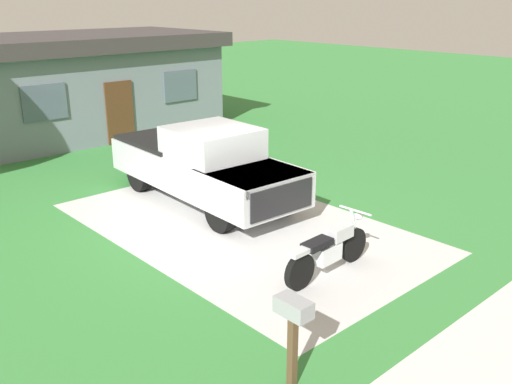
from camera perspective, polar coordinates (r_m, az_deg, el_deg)
name	(u,v)px	position (r m, az deg, el deg)	size (l,w,h in m)	color
ground_plane	(241,227)	(12.29, -1.52, -3.56)	(80.00, 80.00, 0.00)	#347B38
driveway_pad	(241,227)	(12.29, -1.52, -3.55)	(4.94, 8.14, 0.01)	#BBBBBB
motorcycle	(329,250)	(10.18, 7.39, -5.85)	(2.21, 0.70, 1.09)	black
pickup_truck	(202,163)	(13.66, -5.48, 2.96)	(2.23, 5.70, 1.90)	black
mailbox	(293,319)	(7.15, 3.80, -12.77)	(0.26, 0.48, 1.26)	#4C3823
neighbor_house	(83,83)	(21.79, -17.14, 10.57)	(9.60, 5.60, 3.50)	slate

